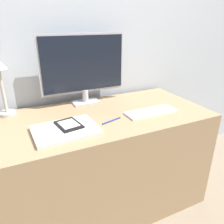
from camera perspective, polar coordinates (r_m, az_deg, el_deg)
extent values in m
plane|color=gray|center=(1.65, 0.91, -26.34)|extent=(10.00, 10.00, 0.00)
cube|color=#B2BCC6|center=(1.62, -8.46, 20.80)|extent=(3.60, 0.05, 2.40)
cube|color=#997A56|center=(1.54, -2.24, -12.76)|extent=(1.35, 0.65, 0.70)
cube|color=#B7B7BC|center=(1.58, -6.91, 2.61)|extent=(0.18, 0.11, 0.01)
cylinder|color=#B7B7BC|center=(1.56, -6.99, 4.28)|extent=(0.04, 0.04, 0.08)
cube|color=#B7B7BC|center=(1.51, -7.48, 12.41)|extent=(0.59, 0.01, 0.39)
cube|color=black|center=(1.50, -7.37, 12.36)|extent=(0.56, 0.01, 0.36)
cube|color=silver|center=(1.41, 10.06, 0.01)|extent=(0.33, 0.12, 0.01)
cube|color=silver|center=(1.41, 10.15, 0.24)|extent=(0.31, 0.10, 0.00)
cube|color=silver|center=(1.19, -12.08, -4.84)|extent=(0.34, 0.25, 0.01)
cube|color=silver|center=(1.18, -12.12, -4.34)|extent=(0.34, 0.25, 0.01)
cube|color=black|center=(1.20, -11.24, -3.25)|extent=(0.14, 0.17, 0.01)
cube|color=beige|center=(1.20, -11.26, -3.03)|extent=(0.11, 0.12, 0.00)
cylinder|color=#BCB7AD|center=(1.51, -25.68, -0.32)|extent=(0.10, 0.10, 0.02)
cylinder|color=#BCB7AD|center=(1.47, -26.63, 4.87)|extent=(0.02, 0.02, 0.27)
cylinder|color=navy|center=(1.28, -0.12, -2.27)|extent=(0.13, 0.05, 0.01)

